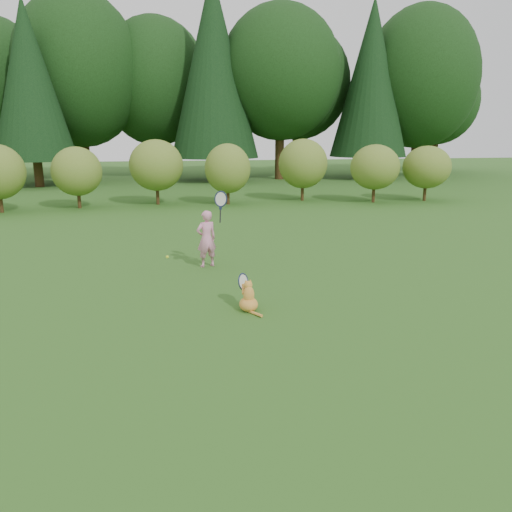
{
  "coord_description": "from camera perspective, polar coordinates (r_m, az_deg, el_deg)",
  "views": [
    {
      "loc": [
        -1.53,
        -8.34,
        2.98
      ],
      "look_at": [
        0.2,
        0.8,
        0.7
      ],
      "focal_mm": 35.0,
      "sensor_mm": 36.0,
      "label": 1
    }
  ],
  "objects": [
    {
      "name": "cat",
      "position": [
        8.63,
        -0.89,
        -4.44
      ],
      "size": [
        0.4,
        0.78,
        0.75
      ],
      "rotation": [
        0.0,
        0.0,
        0.06
      ],
      "color": "orange",
      "rests_on": "ground"
    },
    {
      "name": "ground",
      "position": [
        8.98,
        -0.31,
        -5.6
      ],
      "size": [
        100.0,
        100.0,
        0.0
      ],
      "primitive_type": "plane",
      "color": "#264E16",
      "rests_on": "ground"
    },
    {
      "name": "woodland_backdrop",
      "position": [
        31.7,
        -8.46,
        21.85
      ],
      "size": [
        48.0,
        10.0,
        15.0
      ],
      "primitive_type": null,
      "color": "black",
      "rests_on": "ground"
    },
    {
      "name": "tennis_ball",
      "position": [
        10.27,
        -10.11,
        -0.11
      ],
      "size": [
        0.06,
        0.06,
        0.06
      ],
      "color": "#C1E41A",
      "rests_on": "ground"
    },
    {
      "name": "child",
      "position": [
        11.43,
        -5.63,
        2.12
      ],
      "size": [
        0.76,
        0.51,
        1.96
      ],
      "rotation": [
        0.0,
        0.0,
        3.46
      ],
      "color": "pink",
      "rests_on": "ground"
    },
    {
      "name": "shrub_row",
      "position": [
        21.45,
        -6.7,
        9.47
      ],
      "size": [
        28.0,
        3.0,
        2.8
      ],
      "primitive_type": null,
      "color": "olive",
      "rests_on": "ground"
    }
  ]
}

